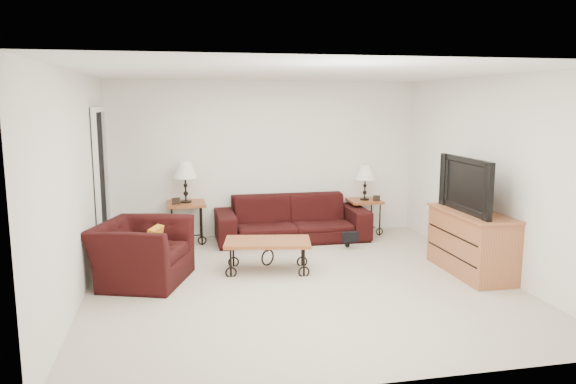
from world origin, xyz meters
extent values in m
plane|color=beige|center=(0.00, 0.00, 0.00)|extent=(5.00, 5.00, 0.00)
cube|color=white|center=(0.00, 2.50, 1.25)|extent=(5.00, 0.02, 2.50)
cube|color=white|center=(0.00, -2.50, 1.25)|extent=(5.00, 0.02, 2.50)
cube|color=white|center=(-2.50, 0.00, 1.25)|extent=(0.02, 5.00, 2.50)
cube|color=white|center=(2.50, 0.00, 1.25)|extent=(0.02, 5.00, 2.50)
plane|color=white|center=(0.00, 0.00, 2.50)|extent=(5.00, 5.00, 0.00)
cube|color=black|center=(-2.47, 1.65, 1.02)|extent=(0.08, 0.94, 2.04)
imported|color=black|center=(0.33, 2.02, 0.35)|extent=(2.38, 0.93, 0.70)
cube|color=#975526|center=(-1.30, 2.20, 0.32)|extent=(0.59, 0.59, 0.64)
cube|color=#975526|center=(1.60, 2.20, 0.28)|extent=(0.54, 0.54, 0.57)
cube|color=black|center=(-1.45, 2.05, 0.69)|extent=(0.13, 0.04, 0.11)
cube|color=black|center=(1.75, 2.05, 0.62)|extent=(0.11, 0.04, 0.09)
cube|color=#975526|center=(-0.31, 0.51, 0.21)|extent=(1.18, 0.78, 0.41)
imported|color=black|center=(-1.88, 0.40, 0.37)|extent=(1.31, 1.40, 0.74)
cube|color=orange|center=(-1.73, 0.35, 0.52)|extent=(0.19, 0.34, 0.33)
cube|color=#BE6F46|center=(2.23, -0.09, 0.40)|extent=(0.56, 1.34, 0.80)
imported|color=black|center=(2.21, -0.09, 1.15)|extent=(0.16, 1.20, 0.69)
ellipsoid|color=black|center=(1.06, 1.40, 0.24)|extent=(0.42, 0.36, 0.47)
camera|label=1|loc=(-1.43, -6.23, 2.19)|focal=34.05mm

